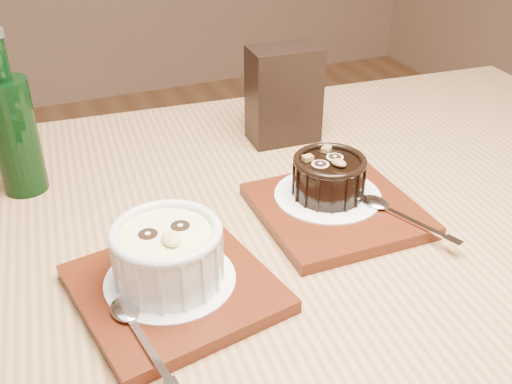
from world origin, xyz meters
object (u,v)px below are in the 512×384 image
at_px(table, 275,292).
at_px(condiment_stand, 284,95).
at_px(tray_left, 175,289).
at_px(green_bottle, 15,132).
at_px(ramekin_dark, 329,175).
at_px(ramekin_white, 168,252).
at_px(tray_right, 336,210).

relative_size(table, condiment_stand, 9.00).
distance_m(tray_left, condiment_stand, 0.38).
xyz_separation_m(table, green_bottle, (-0.26, 0.21, 0.17)).
relative_size(ramekin_dark, condiment_stand, 0.63).
bearing_deg(green_bottle, table, -40.07).
bearing_deg(ramekin_dark, green_bottle, 130.34).
bearing_deg(table, ramekin_dark, 17.47).
bearing_deg(table, ramekin_white, -158.86).
relative_size(table, tray_left, 7.00).
relative_size(table, ramekin_white, 11.66).
bearing_deg(condiment_stand, table, -117.07).
height_order(tray_left, ramekin_dark, ramekin_dark).
distance_m(ramekin_white, ramekin_dark, 0.24).
relative_size(tray_left, condiment_stand, 1.29).
distance_m(tray_left, green_bottle, 0.31).
xyz_separation_m(tray_right, ramekin_dark, (-0.00, 0.02, 0.04)).
xyz_separation_m(ramekin_dark, condiment_stand, (0.03, 0.19, 0.03)).
xyz_separation_m(table, condiment_stand, (0.11, 0.22, 0.16)).
bearing_deg(tray_right, green_bottle, 147.81).
height_order(tray_left, condiment_stand, condiment_stand).
bearing_deg(green_bottle, tray_left, -66.91).
distance_m(ramekin_white, tray_right, 0.23).
bearing_deg(tray_left, green_bottle, 113.09).
distance_m(table, ramekin_white, 0.21).
bearing_deg(ramekin_white, tray_left, -68.71).
bearing_deg(tray_right, ramekin_dark, 90.83).
bearing_deg(tray_right, tray_left, -164.06).
bearing_deg(green_bottle, ramekin_dark, -29.39).
distance_m(ramekin_white, condiment_stand, 0.37).
xyz_separation_m(condiment_stand, green_bottle, (-0.37, -0.00, 0.01)).
bearing_deg(green_bottle, tray_right, -32.19).
height_order(ramekin_white, green_bottle, green_bottle).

